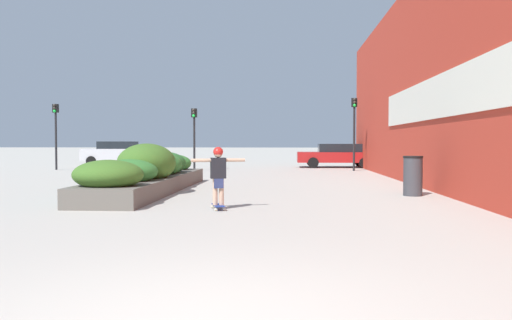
# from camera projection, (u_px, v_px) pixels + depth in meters

# --- Properties ---
(building_wall_right) EXTENTS (0.67, 33.99, 6.97)m
(building_wall_right) POSITION_uv_depth(u_px,v_px,m) (454.00, 67.00, 13.54)
(building_wall_right) COLOR #B23323
(building_wall_right) RESTS_ON ground_plane
(planter_box) EXTENTS (1.72, 8.52, 1.41)m
(planter_box) POSITION_uv_depth(u_px,v_px,m) (149.00, 173.00, 14.49)
(planter_box) COLOR #605B54
(planter_box) RESTS_ON ground_plane
(skateboard) EXTENTS (0.39, 0.68, 0.10)m
(skateboard) POSITION_uv_depth(u_px,v_px,m) (218.00, 206.00, 10.67)
(skateboard) COLOR navy
(skateboard) RESTS_ON ground_plane
(skateboarder) EXTENTS (1.13, 0.42, 1.24)m
(skateboarder) POSITION_uv_depth(u_px,v_px,m) (218.00, 170.00, 10.64)
(skateboarder) COLOR tan
(skateboarder) RESTS_ON skateboard
(trash_bin) EXTENTS (0.52, 0.52, 1.07)m
(trash_bin) POSITION_uv_depth(u_px,v_px,m) (413.00, 176.00, 13.42)
(trash_bin) COLOR #38383D
(trash_bin) RESTS_ON ground_plane
(car_leftmost) EXTENTS (3.82, 2.03, 1.51)m
(car_leftmost) POSITION_uv_depth(u_px,v_px,m) (116.00, 153.00, 31.07)
(car_leftmost) COLOR #BCBCC1
(car_leftmost) RESTS_ON ground_plane
(car_center_left) EXTENTS (4.63, 2.02, 1.37)m
(car_center_left) POSITION_uv_depth(u_px,v_px,m) (338.00, 155.00, 28.91)
(car_center_left) COLOR maroon
(car_center_left) RESTS_ON ground_plane
(traffic_light_left) EXTENTS (0.28, 0.30, 3.18)m
(traffic_light_left) POSITION_uv_depth(u_px,v_px,m) (194.00, 128.00, 25.40)
(traffic_light_left) COLOR black
(traffic_light_left) RESTS_ON ground_plane
(traffic_light_right) EXTENTS (0.28, 0.30, 3.70)m
(traffic_light_right) POSITION_uv_depth(u_px,v_px,m) (354.00, 122.00, 25.32)
(traffic_light_right) COLOR black
(traffic_light_right) RESTS_ON ground_plane
(traffic_light_far_left) EXTENTS (0.28, 0.30, 3.48)m
(traffic_light_far_left) POSITION_uv_depth(u_px,v_px,m) (56.00, 125.00, 26.30)
(traffic_light_far_left) COLOR black
(traffic_light_far_left) RESTS_ON ground_plane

